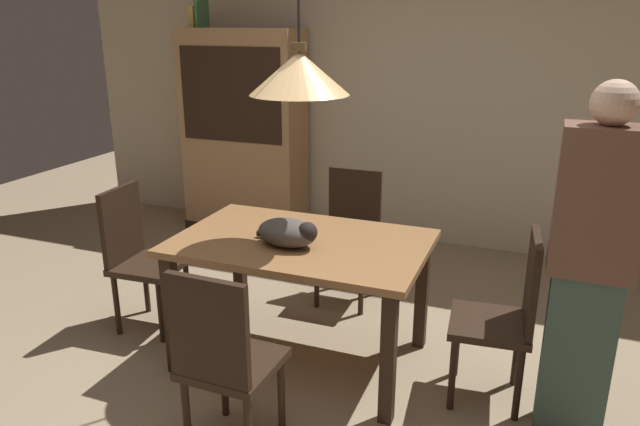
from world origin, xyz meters
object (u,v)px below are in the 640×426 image
chair_right_side (507,312)px  cat_sleeping (289,233)px  dining_table (301,256)px  pendant_lamp (299,72)px  hutch_bookcase (244,137)px  book_yellow_short (197,17)px  book_green_slim (202,12)px  chair_left_side (138,252)px  chair_near_front (223,356)px  chair_far_back (350,230)px  person_standing (589,270)px

chair_right_side → cat_sleeping: bearing=-174.2°
dining_table → pendant_lamp: size_ratio=1.08×
hutch_bookcase → book_yellow_short: bearing=179.8°
book_green_slim → pendant_lamp: bearing=-47.6°
chair_left_side → chair_near_front: same height
chair_right_side → cat_sleeping: (-1.15, -0.12, 0.32)m
chair_far_back → book_green_slim: (-1.76, 1.05, 1.47)m
hutch_bookcase → pendant_lamp: bearing=-54.3°
cat_sleeping → book_green_slim: book_green_slim is taller
dining_table → pendant_lamp: pendant_lamp is taller
dining_table → pendant_lamp: (-0.00, 0.00, 1.01)m
dining_table → hutch_bookcase: (-1.39, 1.93, 0.24)m
dining_table → chair_near_front: (-0.00, -0.88, -0.14)m
chair_right_side → book_yellow_short: size_ratio=4.65×
chair_far_back → hutch_bookcase: hutch_bookcase is taller
chair_far_back → pendant_lamp: bearing=-89.9°
chair_right_side → hutch_bookcase: hutch_bookcase is taller
chair_far_back → cat_sleeping: (-0.02, -0.99, 0.32)m
chair_near_front → chair_right_side: 1.44m
cat_sleeping → person_standing: (1.48, -0.03, 0.03)m
chair_left_side → chair_right_side: bearing=0.3°
chair_far_back → person_standing: person_standing is taller
dining_table → book_green_slim: size_ratio=5.38×
cat_sleeping → dining_table: bearing=77.2°
pendant_lamp → person_standing: bearing=-5.6°
pendant_lamp → book_yellow_short: bearing=133.2°
book_yellow_short → chair_left_side: bearing=-70.5°
dining_table → book_green_slim: 2.93m
pendant_lamp → hutch_bookcase: bearing=125.7°
cat_sleeping → pendant_lamp: bearing=77.2°
hutch_bookcase → cat_sleeping: bearing=-56.3°
book_green_slim → person_standing: size_ratio=0.15×
dining_table → hutch_bookcase: size_ratio=0.76×
dining_table → chair_right_side: (1.13, 0.01, -0.14)m
chair_far_back → pendant_lamp: 1.45m
chair_near_front → hutch_bookcase: hutch_bookcase is taller
chair_near_front → chair_right_side: size_ratio=1.00×
chair_near_front → person_standing: 1.67m
person_standing → cat_sleeping: bearing=178.7°
chair_left_side → cat_sleeping: size_ratio=2.38×
chair_left_side → hutch_bookcase: bearing=97.6°
cat_sleeping → chair_near_front: bearing=-88.3°
chair_far_back → person_standing: bearing=-35.0°
chair_near_front → book_green_slim: book_green_slim is taller
hutch_bookcase → book_yellow_short: book_yellow_short is taller
book_green_slim → chair_left_side: bearing=-71.9°
chair_left_side → book_yellow_short: book_yellow_short is taller
chair_near_front → hutch_bookcase: bearing=116.2°
pendant_lamp → hutch_bookcase: 2.50m
hutch_bookcase → person_standing: 3.52m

